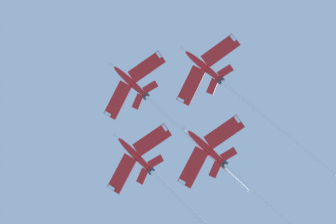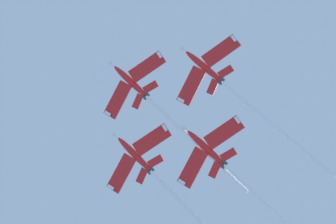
# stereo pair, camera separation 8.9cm
# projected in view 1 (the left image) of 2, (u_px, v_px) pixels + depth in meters

# --- Properties ---
(jet_lead) EXTENTS (20.13, 42.87, 21.22)m
(jet_lead) POSITION_uv_depth(u_px,v_px,m) (155.00, 105.00, 169.75)
(jet_lead) COLOR red
(jet_left_wing) EXTENTS (20.14, 42.70, 21.51)m
(jet_left_wing) POSITION_uv_depth(u_px,v_px,m) (227.00, 85.00, 164.54)
(jet_left_wing) COLOR red
(jet_right_wing) EXTENTS (20.13, 47.18, 23.71)m
(jet_right_wing) POSITION_uv_depth(u_px,v_px,m) (167.00, 187.00, 163.49)
(jet_right_wing) COLOR red
(jet_slot) EXTENTS (20.13, 40.68, 20.42)m
(jet_slot) POSITION_uv_depth(u_px,v_px,m) (227.00, 167.00, 159.85)
(jet_slot) COLOR red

